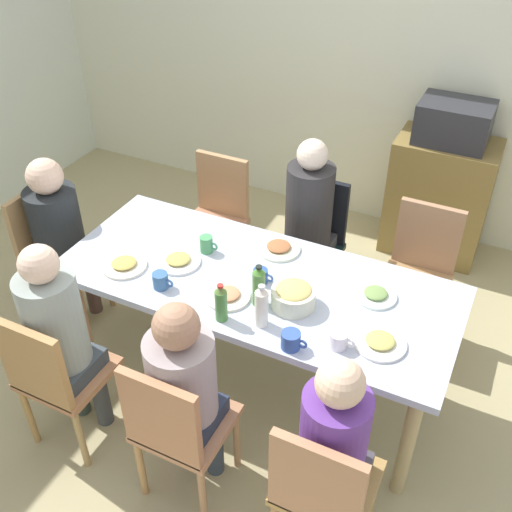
{
  "coord_description": "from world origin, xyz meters",
  "views": [
    {
      "loc": [
        1.07,
        -2.19,
        2.74
      ],
      "look_at": [
        0.0,
        0.0,
        0.92
      ],
      "focal_mm": 42.18,
      "sensor_mm": 36.0,
      "label": 1
    }
  ],
  "objects": [
    {
      "name": "plate_3",
      "position": [
        0.6,
        0.14,
        0.78
      ],
      "size": [
        0.21,
        0.21,
        0.04
      ],
      "color": "white",
      "rests_on": "dining_table"
    },
    {
      "name": "cup_1",
      "position": [
        0.36,
        -0.37,
        0.81
      ],
      "size": [
        0.13,
        0.09,
        0.09
      ],
      "color": "#3253A1",
      "rests_on": "dining_table"
    },
    {
      "name": "cup_2",
      "position": [
        0.55,
        -0.27,
        0.81
      ],
      "size": [
        0.12,
        0.09,
        0.08
      ],
      "color": "white",
      "rests_on": "dining_table"
    },
    {
      "name": "plate_2",
      "position": [
        -0.44,
        -0.06,
        0.78
      ],
      "size": [
        0.24,
        0.24,
        0.04
      ],
      "color": "white",
      "rests_on": "dining_table"
    },
    {
      "name": "dining_table",
      "position": [
        0.0,
        0.0,
        0.69
      ],
      "size": [
        2.1,
        0.87,
        0.77
      ],
      "color": "silver",
      "rests_on": "ground_plane"
    },
    {
      "name": "chair_2",
      "position": [
        -0.7,
        0.82,
        0.51
      ],
      "size": [
        0.4,
        0.4,
        0.9
      ],
      "color": "#B27856",
      "rests_on": "ground_plane"
    },
    {
      "name": "person_5",
      "position": [
        0.0,
        -0.72,
        0.7
      ],
      "size": [
        0.31,
        0.31,
        1.16
      ],
      "color": "#332C44",
      "rests_on": "ground_plane"
    },
    {
      "name": "bowl_0",
      "position": [
        0.25,
        -0.1,
        0.83
      ],
      "size": [
        0.22,
        0.22,
        0.12
      ],
      "color": "beige",
      "rests_on": "dining_table"
    },
    {
      "name": "bottle_1",
      "position": [
        -0.01,
        -0.34,
        0.87
      ],
      "size": [
        0.06,
        0.06,
        0.21
      ],
      "color": "#427E39",
      "rests_on": "dining_table"
    },
    {
      "name": "plate_4",
      "position": [
        -0.68,
        -0.22,
        0.78
      ],
      "size": [
        0.24,
        0.24,
        0.04
      ],
      "color": "silver",
      "rests_on": "dining_table"
    },
    {
      "name": "person_3",
      "position": [
        -0.0,
        0.73,
        0.73
      ],
      "size": [
        0.3,
        0.3,
        1.24
      ],
      "color": "#364642",
      "rests_on": "ground_plane"
    },
    {
      "name": "bottle_2",
      "position": [
        0.1,
        -0.17,
        0.88
      ],
      "size": [
        0.06,
        0.06,
        0.23
      ],
      "color": "#487837",
      "rests_on": "dining_table"
    },
    {
      "name": "person_4",
      "position": [
        0.7,
        -0.72,
        0.69
      ],
      "size": [
        0.3,
        0.3,
        1.16
      ],
      "color": "#443F4B",
      "rests_on": "ground_plane"
    },
    {
      "name": "cup_3",
      "position": [
        -0.35,
        0.1,
        0.82
      ],
      "size": [
        0.11,
        0.07,
        0.1
      ],
      "color": "#47935A",
      "rests_on": "dining_table"
    },
    {
      "name": "ground_plane",
      "position": [
        0.0,
        0.0,
        0.0
      ],
      "size": [
        6.69,
        6.69,
        0.0
      ],
      "primitive_type": "plane",
      "color": "tan"
    },
    {
      "name": "bottle_0",
      "position": [
        0.17,
        -0.29,
        0.88
      ],
      "size": [
        0.06,
        0.06,
        0.23
      ],
      "color": "white",
      "rests_on": "dining_table"
    },
    {
      "name": "side_cabinet",
      "position": [
        0.61,
        1.8,
        0.45
      ],
      "size": [
        0.7,
        0.44,
        0.9
      ],
      "primitive_type": "cube",
      "color": "olive",
      "rests_on": "ground_plane"
    },
    {
      "name": "plate_0",
      "position": [
        0.0,
        0.29,
        0.78
      ],
      "size": [
        0.24,
        0.24,
        0.04
      ],
      "color": "silver",
      "rests_on": "dining_table"
    },
    {
      "name": "cup_4",
      "position": [
        -0.41,
        -0.27,
        0.81
      ],
      "size": [
        0.12,
        0.08,
        0.09
      ],
      "color": "#376294",
      "rests_on": "dining_table"
    },
    {
      "name": "plate_1",
      "position": [
        0.72,
        -0.18,
        0.78
      ],
      "size": [
        0.24,
        0.24,
        0.04
      ],
      "color": "white",
      "rests_on": "dining_table"
    },
    {
      "name": "person_0",
      "position": [
        -1.34,
        0.0,
        0.7
      ],
      "size": [
        0.31,
        0.31,
        1.15
      ],
      "color": "brown",
      "rests_on": "ground_plane"
    },
    {
      "name": "chair_0",
      "position": [
        -1.43,
        0.0,
        0.51
      ],
      "size": [
        0.4,
        0.4,
        0.9
      ],
      "color": "#A77A49",
      "rests_on": "ground_plane"
    },
    {
      "name": "wall_back",
      "position": [
        0.0,
        2.1,
        1.3
      ],
      "size": [
        5.81,
        0.12,
        2.6
      ],
      "primitive_type": "cube",
      "color": "silver",
      "rests_on": "ground_plane"
    },
    {
      "name": "chair_5",
      "position": [
        0.0,
        -0.82,
        0.51
      ],
      "size": [
        0.4,
        0.4,
        0.9
      ],
      "color": "#B57B54",
      "rests_on": "ground_plane"
    },
    {
      "name": "chair_4",
      "position": [
        0.7,
        -0.82,
        0.51
      ],
      "size": [
        0.4,
        0.4,
        0.9
      ],
      "color": "#B48949",
      "rests_on": "ground_plane"
    },
    {
      "name": "person_1",
      "position": [
        -0.7,
        -0.72,
        0.72
      ],
      "size": [
        0.3,
        0.3,
        1.23
      ],
      "color": "#39483E",
      "rests_on": "ground_plane"
    },
    {
      "name": "microwave",
      "position": [
        0.61,
        1.8,
        1.04
      ],
      "size": [
        0.48,
        0.36,
        0.28
      ],
      "primitive_type": "cube",
      "color": "#2B2C31",
      "rests_on": "side_cabinet"
    },
    {
      "name": "chair_3",
      "position": [
        0.0,
        0.82,
        0.51
      ],
      "size": [
        0.4,
        0.4,
        0.9
      ],
      "color": "black",
      "rests_on": "ground_plane"
    },
    {
      "name": "chair_6",
      "position": [
        0.7,
        0.82,
        0.51
      ],
      "size": [
        0.4,
        0.4,
        0.9
      ],
      "color": "#AD8150",
      "rests_on": "ground_plane"
    },
    {
      "name": "chair_1",
      "position": [
        -0.7,
        -0.82,
        0.51
      ],
      "size": [
        0.4,
        0.4,
        0.9
      ],
      "color": "#B2754C",
      "rests_on": "ground_plane"
    },
    {
      "name": "cup_0",
      "position": [
        0.03,
        -0.01,
        0.81
      ],
      "size": [
        0.11,
        0.08,
        0.07
      ],
      "color": "#2B4F96",
      "rests_on": "dining_table"
    },
    {
      "name": "plate_5",
      "position": [
        -0.06,
        -0.19,
        0.78
      ],
      "size": [
        0.23,
        0.23,
        0.04
      ],
      "color": "silver",
      "rests_on": "dining_table"
    }
  ]
}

